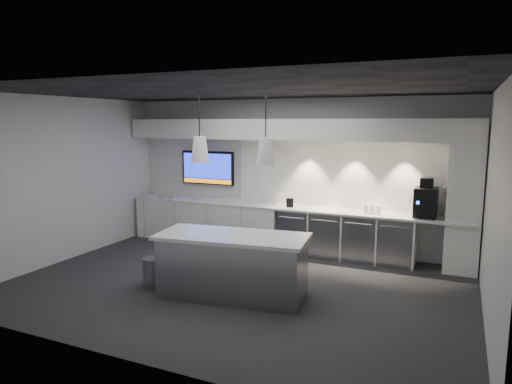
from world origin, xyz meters
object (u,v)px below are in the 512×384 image
at_px(bin, 153,272).
at_px(island, 233,265).
at_px(wall_tv, 208,168).
at_px(coffee_machine, 426,201).

bearing_deg(bin, island, 5.81).
xyz_separation_m(island, bin, (-1.33, -0.13, -0.24)).
distance_m(wall_tv, coffee_machine, 4.52).
relative_size(bin, coffee_machine, 0.65).
bearing_deg(coffee_machine, island, -132.35).
relative_size(wall_tv, island, 0.55).
xyz_separation_m(bin, coffee_machine, (3.77, 2.72, 0.96)).
height_order(wall_tv, island, wall_tv).
bearing_deg(island, coffee_machine, 39.23).
distance_m(bin, coffee_machine, 4.75).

